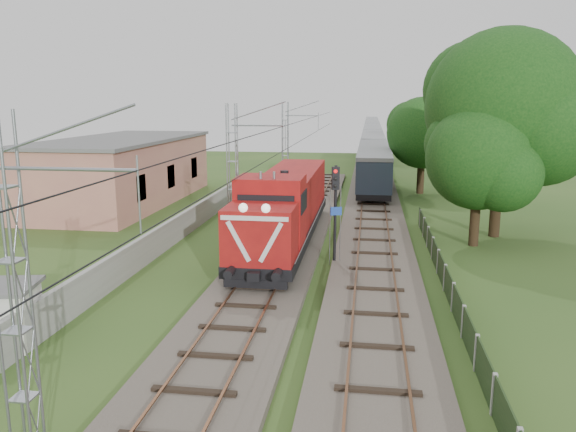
% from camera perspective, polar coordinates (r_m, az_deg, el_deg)
% --- Properties ---
extents(ground, '(140.00, 140.00, 0.00)m').
position_cam_1_polar(ground, '(20.83, -5.24, -11.47)').
color(ground, '#2E4E1D').
rests_on(ground, ground).
extents(track_main, '(4.20, 70.00, 0.45)m').
position_cam_1_polar(track_main, '(27.21, -1.82, -5.39)').
color(track_main, '#6B6054').
rests_on(track_main, ground).
extents(track_side, '(4.20, 80.00, 0.45)m').
position_cam_1_polar(track_side, '(39.42, 8.67, -0.12)').
color(track_side, '#6B6054').
rests_on(track_side, ground).
extents(catenary, '(3.31, 70.00, 8.00)m').
position_cam_1_polar(catenary, '(31.78, -5.55, 4.19)').
color(catenary, gray).
rests_on(catenary, ground).
extents(boundary_wall, '(0.25, 40.00, 1.50)m').
position_cam_1_polar(boundary_wall, '(33.38, -11.37, -1.38)').
color(boundary_wall, '#9E9E99').
rests_on(boundary_wall, ground).
extents(station_building, '(8.40, 20.40, 5.22)m').
position_cam_1_polar(station_building, '(47.20, -16.38, 4.49)').
color(station_building, tan).
rests_on(station_building, ground).
extents(fence, '(0.12, 32.00, 1.20)m').
position_cam_1_polar(fence, '(23.15, 16.43, -7.90)').
color(fence, black).
rests_on(fence, ground).
extents(locomotive, '(3.14, 17.94, 4.56)m').
position_cam_1_polar(locomotive, '(31.65, -0.22, 1.06)').
color(locomotive, black).
rests_on(locomotive, ground).
extents(coach_rake, '(2.83, 105.86, 3.27)m').
position_cam_1_polar(coach_rake, '(95.52, 8.55, 8.11)').
color(coach_rake, black).
rests_on(coach_rake, ground).
extents(signal_post, '(0.55, 0.44, 5.07)m').
position_cam_1_polar(signal_post, '(27.47, 4.84, 1.83)').
color(signal_post, black).
rests_on(signal_post, ground).
extents(relay_hut, '(2.45, 2.45, 2.14)m').
position_cam_1_polar(relay_hut, '(21.42, -26.74, -8.95)').
color(relay_hut, silver).
rests_on(relay_hut, ground).
extents(tree_a, '(6.17, 5.88, 8.00)m').
position_cam_1_polar(tree_a, '(33.06, 18.96, 5.55)').
color(tree_a, '#3B2D18').
rests_on(tree_a, ground).
extents(tree_b, '(9.50, 9.05, 12.32)m').
position_cam_1_polar(tree_b, '(35.65, 21.22, 10.15)').
color(tree_b, '#3B2D18').
rests_on(tree_b, ground).
extents(tree_c, '(6.54, 6.23, 8.48)m').
position_cam_1_polar(tree_c, '(50.88, 13.61, 8.13)').
color(tree_c, '#3B2D18').
rests_on(tree_c, ground).
extents(tree_d, '(7.39, 7.04, 9.58)m').
position_cam_1_polar(tree_d, '(62.78, 17.20, 9.19)').
color(tree_d, '#3B2D18').
rests_on(tree_d, ground).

